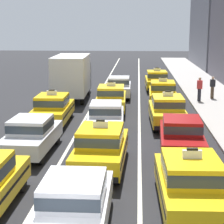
{
  "coord_description": "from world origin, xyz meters",
  "views": [
    {
      "loc": [
        1.49,
        -7.91,
        5.42
      ],
      "look_at": [
        0.26,
        11.26,
        1.3
      ],
      "focal_mm": 65.16,
      "sensor_mm": 36.0,
      "label": 1
    }
  ],
  "objects_px": {
    "sedan_right_second": "(181,135)",
    "taxi_right_third": "(167,110)",
    "sedan_center_third": "(106,117)",
    "pedestrian_mid_block": "(212,87)",
    "sedan_left_second": "(32,134)",
    "taxi_right_fourth": "(162,93)",
    "taxi_center_fourth": "(111,98)",
    "sedan_center_fifth": "(119,86)",
    "taxi_left_third": "(53,109)",
    "taxi_right_fifth": "(157,80)",
    "box_truck_left_fourth": "(73,75)",
    "taxi_right_nearest": "(190,182)",
    "taxi_center_second": "(101,147)",
    "sedan_center_nearest": "(74,204)",
    "pedestrian_by_storefront": "(199,89)"
  },
  "relations": [
    {
      "from": "taxi_left_third",
      "to": "taxi_center_fourth",
      "type": "bearing_deg",
      "value": 49.31
    },
    {
      "from": "taxi_left_third",
      "to": "taxi_right_third",
      "type": "bearing_deg",
      "value": 0.0
    },
    {
      "from": "taxi_right_fifth",
      "to": "taxi_center_fourth",
      "type": "bearing_deg",
      "value": -110.31
    },
    {
      "from": "sedan_center_third",
      "to": "taxi_right_fifth",
      "type": "distance_m",
      "value": 14.38
    },
    {
      "from": "sedan_center_nearest",
      "to": "pedestrian_by_storefront",
      "type": "bearing_deg",
      "value": 72.45
    },
    {
      "from": "taxi_left_third",
      "to": "sedan_right_second",
      "type": "height_order",
      "value": "taxi_left_third"
    },
    {
      "from": "taxi_center_second",
      "to": "taxi_right_fourth",
      "type": "distance_m",
      "value": 13.3
    },
    {
      "from": "taxi_center_fourth",
      "to": "sedan_right_second",
      "type": "distance_m",
      "value": 9.23
    },
    {
      "from": "sedan_left_second",
      "to": "taxi_right_fourth",
      "type": "height_order",
      "value": "taxi_right_fourth"
    },
    {
      "from": "taxi_center_fourth",
      "to": "sedan_center_fifth",
      "type": "bearing_deg",
      "value": 87.36
    },
    {
      "from": "sedan_center_nearest",
      "to": "taxi_right_fifth",
      "type": "bearing_deg",
      "value": 82.53
    },
    {
      "from": "taxi_center_second",
      "to": "taxi_right_fifth",
      "type": "relative_size",
      "value": 1.0
    },
    {
      "from": "taxi_center_fourth",
      "to": "taxi_right_fifth",
      "type": "relative_size",
      "value": 1.0
    },
    {
      "from": "pedestrian_mid_block",
      "to": "pedestrian_by_storefront",
      "type": "height_order",
      "value": "pedestrian_by_storefront"
    },
    {
      "from": "taxi_right_third",
      "to": "taxi_right_nearest",
      "type": "bearing_deg",
      "value": -90.23
    },
    {
      "from": "taxi_right_nearest",
      "to": "taxi_center_fourth",
      "type": "bearing_deg",
      "value": 103.16
    },
    {
      "from": "box_truck_left_fourth",
      "to": "taxi_center_second",
      "type": "bearing_deg",
      "value": -77.05
    },
    {
      "from": "sedan_right_second",
      "to": "taxi_right_third",
      "type": "relative_size",
      "value": 0.95
    },
    {
      "from": "sedan_center_nearest",
      "to": "taxi_right_fifth",
      "type": "xyz_separation_m",
      "value": [
        3.2,
        24.41,
        0.03
      ]
    },
    {
      "from": "taxi_right_nearest",
      "to": "pedestrian_mid_block",
      "type": "relative_size",
      "value": 2.86
    },
    {
      "from": "taxi_right_third",
      "to": "taxi_center_second",
      "type": "bearing_deg",
      "value": -113.09
    },
    {
      "from": "taxi_center_second",
      "to": "pedestrian_by_storefront",
      "type": "height_order",
      "value": "taxi_center_second"
    },
    {
      "from": "sedan_left_second",
      "to": "taxi_right_fifth",
      "type": "distance_m",
      "value": 18.68
    },
    {
      "from": "sedan_right_second",
      "to": "taxi_right_fourth",
      "type": "relative_size",
      "value": 0.95
    },
    {
      "from": "sedan_right_second",
      "to": "taxi_right_third",
      "type": "height_order",
      "value": "taxi_right_third"
    },
    {
      "from": "box_truck_left_fourth",
      "to": "sedan_left_second",
      "type": "bearing_deg",
      "value": -88.62
    },
    {
      "from": "sedan_center_nearest",
      "to": "taxi_right_nearest",
      "type": "distance_m",
      "value": 3.59
    },
    {
      "from": "taxi_center_second",
      "to": "taxi_left_third",
      "type": "bearing_deg",
      "value": 115.39
    },
    {
      "from": "box_truck_left_fourth",
      "to": "taxi_right_nearest",
      "type": "bearing_deg",
      "value": -70.82
    },
    {
      "from": "taxi_right_fourth",
      "to": "sedan_center_fifth",
      "type": "bearing_deg",
      "value": 137.57
    },
    {
      "from": "box_truck_left_fourth",
      "to": "sedan_right_second",
      "type": "bearing_deg",
      "value": -62.67
    },
    {
      "from": "sedan_left_second",
      "to": "taxi_right_fourth",
      "type": "xyz_separation_m",
      "value": [
        6.22,
        11.22,
        0.03
      ]
    },
    {
      "from": "taxi_center_second",
      "to": "taxi_right_fifth",
      "type": "xyz_separation_m",
      "value": [
        2.96,
        19.38,
        0.0
      ]
    },
    {
      "from": "sedan_left_second",
      "to": "taxi_right_nearest",
      "type": "xyz_separation_m",
      "value": [
        6.1,
        -5.13,
        0.03
      ]
    },
    {
      "from": "sedan_left_second",
      "to": "pedestrian_mid_block",
      "type": "distance_m",
      "value": 16.58
    },
    {
      "from": "taxi_center_second",
      "to": "taxi_right_third",
      "type": "height_order",
      "value": "same"
    },
    {
      "from": "taxi_center_second",
      "to": "sedan_center_fifth",
      "type": "bearing_deg",
      "value": 90.24
    },
    {
      "from": "pedestrian_mid_block",
      "to": "pedestrian_by_storefront",
      "type": "xyz_separation_m",
      "value": [
        -1.11,
        -1.18,
        0.04
      ]
    },
    {
      "from": "sedan_left_second",
      "to": "taxi_right_fourth",
      "type": "bearing_deg",
      "value": 61.0
    },
    {
      "from": "taxi_center_second",
      "to": "pedestrian_mid_block",
      "type": "height_order",
      "value": "taxi_center_second"
    },
    {
      "from": "taxi_left_third",
      "to": "pedestrian_mid_block",
      "type": "height_order",
      "value": "taxi_left_third"
    },
    {
      "from": "taxi_right_fourth",
      "to": "pedestrian_mid_block",
      "type": "xyz_separation_m",
      "value": [
        3.75,
        2.03,
        0.09
      ]
    },
    {
      "from": "sedan_center_nearest",
      "to": "sedan_right_second",
      "type": "relative_size",
      "value": 0.99
    },
    {
      "from": "box_truck_left_fourth",
      "to": "taxi_right_fifth",
      "type": "relative_size",
      "value": 1.53
    },
    {
      "from": "taxi_right_third",
      "to": "taxi_right_fifth",
      "type": "distance_m",
      "value": 12.34
    },
    {
      "from": "sedan_center_third",
      "to": "pedestrian_mid_block",
      "type": "distance_m",
      "value": 11.93
    },
    {
      "from": "taxi_center_fourth",
      "to": "taxi_right_fifth",
      "type": "distance_m",
      "value": 9.4
    },
    {
      "from": "taxi_left_third",
      "to": "sedan_center_nearest",
      "type": "relative_size",
      "value": 1.07
    },
    {
      "from": "sedan_center_third",
      "to": "pedestrian_mid_block",
      "type": "bearing_deg",
      "value": 53.77
    },
    {
      "from": "sedan_center_third",
      "to": "sedan_right_second",
      "type": "relative_size",
      "value": 1.0
    }
  ]
}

